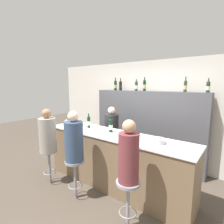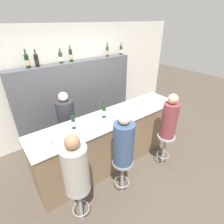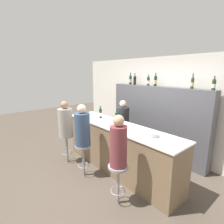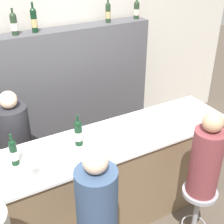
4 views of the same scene
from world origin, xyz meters
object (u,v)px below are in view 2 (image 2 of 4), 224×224
object	(u,v)px
wine_bottle_counter_1	(104,111)
wine_glass_1	(85,127)
wine_bottle_backbar_1	(36,60)
guest_seated_middle	(123,142)
wine_bottle_backbar_3	(71,55)
bar_stool_right	(165,143)
wine_glass_0	(50,140)
bar_stool_left	(79,195)
metal_bowl	(145,102)
wine_bottle_backbar_2	(61,57)
wine_bottle_backbar_4	(107,51)
wine_bottle_counter_0	(73,122)
bartender	(68,128)
wine_bottle_backbar_5	(121,50)
guest_seated_left	(75,167)
wine_bottle_backbar_0	(27,61)
bar_stool_middle	(122,168)
guest_seated_right	(170,119)

from	to	relation	value
wine_bottle_counter_1	wine_glass_1	world-z (taller)	wine_bottle_counter_1
wine_bottle_backbar_1	guest_seated_middle	size ratio (longest dim) A/B	0.37
wine_bottle_backbar_3	bar_stool_right	distance (m)	2.66
wine_glass_0	bar_stool_left	xyz separation A→B (m)	(0.10, -0.54, -0.65)
wine_bottle_counter_1	metal_bowl	xyz separation A→B (m)	(1.00, -0.07, -0.10)
wine_bottle_backbar_2	wine_bottle_backbar_4	xyz separation A→B (m)	(1.19, -0.00, 0.00)
wine_bottle_backbar_3	bar_stool_right	world-z (taller)	wine_bottle_backbar_3
wine_glass_1	wine_bottle_counter_0	bearing A→B (deg)	110.57
bartender	wine_bottle_counter_1	bearing A→B (deg)	-53.73
wine_glass_1	bartender	bearing A→B (deg)	87.18
wine_bottle_backbar_3	guest_seated_middle	size ratio (longest dim) A/B	0.39
wine_bottle_backbar_1	wine_bottle_backbar_2	world-z (taller)	wine_bottle_backbar_1
wine_bottle_backbar_5	bar_stool_right	world-z (taller)	wine_bottle_backbar_5
wine_bottle_backbar_2	wine_glass_1	world-z (taller)	wine_bottle_backbar_2
wine_bottle_backbar_4	guest_seated_middle	world-z (taller)	wine_bottle_backbar_4
wine_bottle_backbar_3	guest_seated_left	size ratio (longest dim) A/B	0.40
wine_bottle_backbar_3	wine_bottle_backbar_4	world-z (taller)	wine_bottle_backbar_3
guest_seated_left	wine_glass_0	bearing A→B (deg)	100.39
wine_bottle_counter_1	guest_seated_middle	size ratio (longest dim) A/B	0.37
wine_glass_0	guest_seated_middle	xyz separation A→B (m)	(0.88, -0.54, -0.10)
wine_bottle_backbar_3	wine_bottle_counter_1	bearing A→B (deg)	-92.59
wine_bottle_backbar_0	metal_bowl	xyz separation A→B (m)	(1.83, -1.35, -0.87)
bar_stool_middle	bartender	size ratio (longest dim) A/B	0.48
wine_bottle_backbar_3	guest_seated_middle	xyz separation A→B (m)	(-0.26, -2.06, -0.90)
guest_seated_left	bartender	size ratio (longest dim) A/B	0.57
wine_bottle_backbar_3	bar_stool_middle	distance (m)	2.53
wine_bottle_counter_0	guest_seated_right	world-z (taller)	guest_seated_right
guest_seated_middle	metal_bowl	bearing A→B (deg)	30.60
guest_seated_right	wine_glass_1	bearing A→B (deg)	159.11
wine_bottle_backbar_4	metal_bowl	world-z (taller)	wine_bottle_backbar_4
bar_stool_right	guest_seated_right	distance (m)	0.55
guest_seated_left	wine_bottle_counter_1	bearing A→B (deg)	38.36
wine_bottle_backbar_0	wine_glass_0	distance (m)	1.74
wine_bottle_counter_0	wine_bottle_counter_1	xyz separation A→B (m)	(0.61, 0.00, 0.00)
bar_stool_right	guest_seated_right	size ratio (longest dim) A/B	0.82
wine_bottle_counter_1	bar_stool_right	world-z (taller)	wine_bottle_counter_1
wine_glass_1	guest_seated_left	distance (m)	0.72
wine_bottle_backbar_0	wine_bottle_backbar_4	bearing A→B (deg)	0.00
wine_bottle_backbar_3	guest_seated_middle	distance (m)	2.27
guest_seated_left	guest_seated_middle	size ratio (longest dim) A/B	0.97
wine_bottle_backbar_2	bar_stool_middle	world-z (taller)	wine_bottle_backbar_2
wine_glass_0	bar_stool_middle	size ratio (longest dim) A/B	0.22
wine_bottle_backbar_5	bar_stool_middle	size ratio (longest dim) A/B	0.40
wine_glass_1	bar_stool_middle	xyz separation A→B (m)	(0.32, -0.54, -0.64)
wine_bottle_backbar_5	bar_stool_right	bearing A→B (deg)	-105.14
wine_glass_1	wine_bottle_backbar_2	bearing A→B (deg)	77.08
wine_bottle_backbar_1	wine_glass_1	size ratio (longest dim) A/B	2.04
wine_bottle_backbar_0	wine_bottle_backbar_5	size ratio (longest dim) A/B	1.21
wine_bottle_backbar_1	guest_seated_middle	world-z (taller)	wine_bottle_backbar_1
wine_bottle_backbar_3	bar_stool_middle	xyz separation A→B (m)	(-0.26, -2.06, -1.45)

